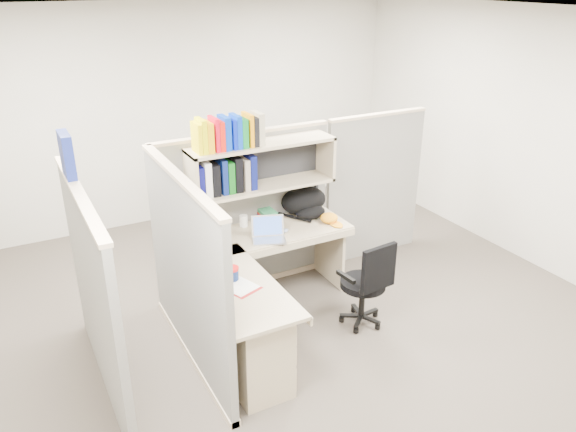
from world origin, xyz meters
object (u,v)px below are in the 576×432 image
task_chair (365,296)px  backpack (307,203)px  snack_canister (232,273)px  laptop (269,230)px  desk (260,315)px

task_chair → backpack: bearing=93.0°
snack_canister → task_chair: bearing=-7.0°
laptop → backpack: backpack is taller
desk → snack_canister: snack_canister is taller
snack_canister → task_chair: 1.31m
backpack → snack_canister: bearing=-156.4°
desk → task_chair: 1.06m
task_chair → desk: bearing=-179.0°
desk → backpack: bearing=45.1°
snack_canister → desk: bearing=-46.3°
laptop → snack_canister: 0.76m
desk → snack_canister: 0.42m
desk → snack_canister: bearing=133.7°
desk → backpack: size_ratio=3.65×
desk → snack_canister: size_ratio=15.69×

